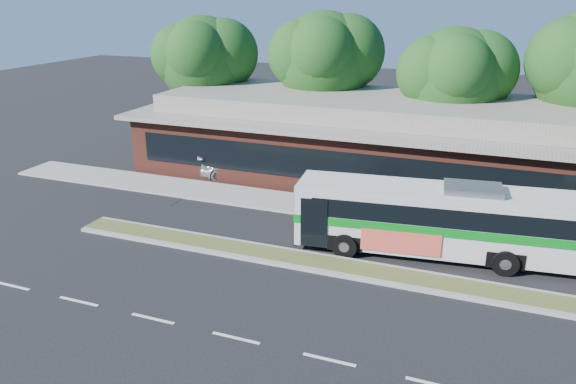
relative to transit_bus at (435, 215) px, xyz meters
name	(u,v)px	position (x,y,z in m)	size (l,w,h in m)	color
ground	(369,281)	(-1.82, -3.13, -1.70)	(120.00, 120.00, 0.00)	black
median_strip	(373,272)	(-1.82, -2.53, -1.63)	(26.00, 1.10, 0.15)	#3D4D20
sidewalk	(401,218)	(-1.82, 3.27, -1.64)	(44.00, 2.60, 0.12)	gray
parking_lot	(127,159)	(-19.82, 6.87, -1.70)	(14.00, 12.00, 0.01)	black
plaza_building	(426,142)	(-1.82, 9.86, 0.43)	(33.20, 11.20, 4.45)	maroon
tree_bg_a	(210,59)	(-16.40, 12.01, 4.17)	(6.47, 5.80, 8.63)	black
tree_bg_b	(331,58)	(-8.38, 13.02, 4.44)	(6.69, 6.00, 9.00)	black
tree_bg_c	(461,75)	(-0.41, 12.01, 3.89)	(6.24, 5.60, 8.26)	black
transit_bus	(435,215)	(0.00, 0.00, 0.00)	(11.07, 3.59, 3.06)	beige
sedan	(245,165)	(-11.27, 6.25, -0.96)	(2.06, 5.08, 1.47)	silver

